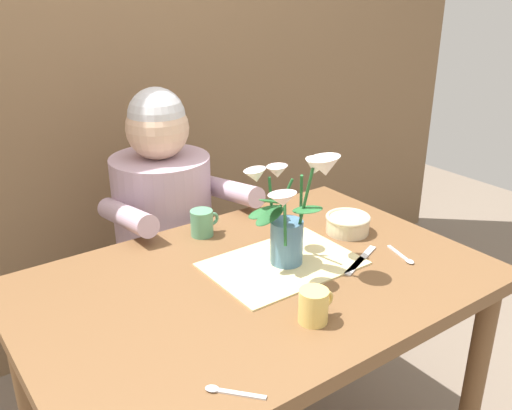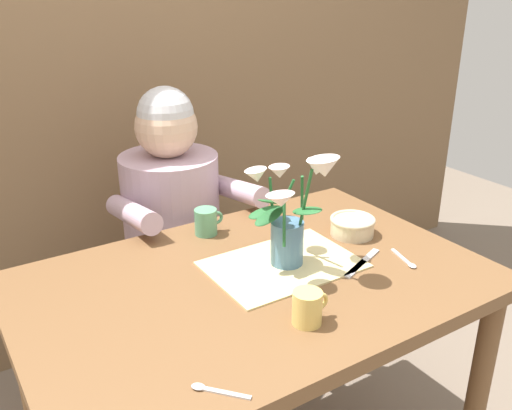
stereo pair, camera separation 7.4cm
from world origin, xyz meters
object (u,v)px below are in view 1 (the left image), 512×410
Objects in this scene: dinner_knife at (361,260)px; ceramic_mug at (202,223)px; coffee_cup at (314,306)px; flower_vase at (291,211)px; ceramic_bowl at (348,223)px; seated_person at (166,247)px.

ceramic_mug is (-0.27, 0.40, 0.04)m from dinner_knife.
flower_vase is at bearing 62.64° from coffee_cup.
ceramic_mug is at bearing 146.61° from ceramic_bowl.
flower_vase is 0.25m from dinner_knife.
dinner_knife is at bearing -73.97° from seated_person.
seated_person is 0.68m from ceramic_bowl.
ceramic_bowl is at bearing -33.39° from ceramic_mug.
seated_person is 5.97× the size of dinner_knife.
dinner_knife is (0.17, -0.10, -0.16)m from flower_vase.
coffee_cup is (-0.30, -0.14, 0.04)m from dinner_knife.
flower_vase is at bearing 128.61° from dinner_knife.
seated_person reaches higher than dinner_knife.
ceramic_mug is at bearing 101.41° from dinner_knife.
flower_vase is at bearing -86.42° from seated_person.
dinner_knife is (0.24, -0.71, 0.18)m from seated_person.
seated_person is 12.20× the size of coffee_cup.
ceramic_bowl is (0.34, -0.55, 0.21)m from seated_person.
flower_vase is 0.31m from ceramic_bowl.
seated_person is 12.20× the size of ceramic_mug.
dinner_knife is 2.04× the size of ceramic_mug.
flower_vase reaches higher than ceramic_bowl.
ceramic_bowl is 1.46× the size of ceramic_mug.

